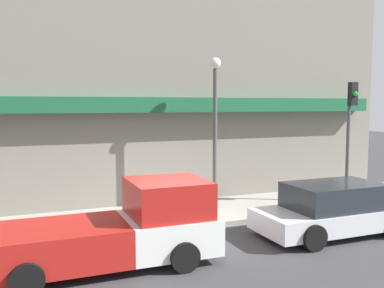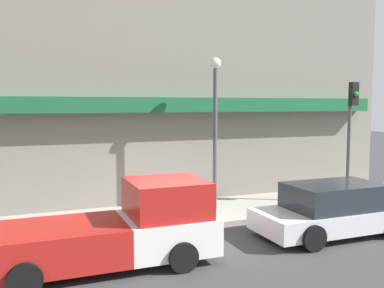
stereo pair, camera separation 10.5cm
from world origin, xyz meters
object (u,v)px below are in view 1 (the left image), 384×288
fire_hydrant (144,213)px  traffic_light (350,121)px  street_lamp (215,114)px  pickup_truck (118,230)px  parked_car (334,209)px

fire_hydrant → traffic_light: (7.38, -0.14, 2.55)m
street_lamp → traffic_light: bearing=-10.0°
fire_hydrant → traffic_light: traffic_light is taller
pickup_truck → traffic_light: 9.27m
parked_car → street_lamp: bearing=121.6°
parked_car → street_lamp: size_ratio=0.91×
pickup_truck → parked_car: size_ratio=1.14×
parked_car → fire_hydrant: bearing=150.2°
pickup_truck → parked_car: bearing=-1.8°
traffic_light → fire_hydrant: bearing=178.9°
traffic_light → pickup_truck: bearing=-164.4°
parked_car → fire_hydrant: 5.36m
parked_car → street_lamp: street_lamp is taller
pickup_truck → fire_hydrant: pickup_truck is taller
street_lamp → traffic_light: street_lamp is taller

